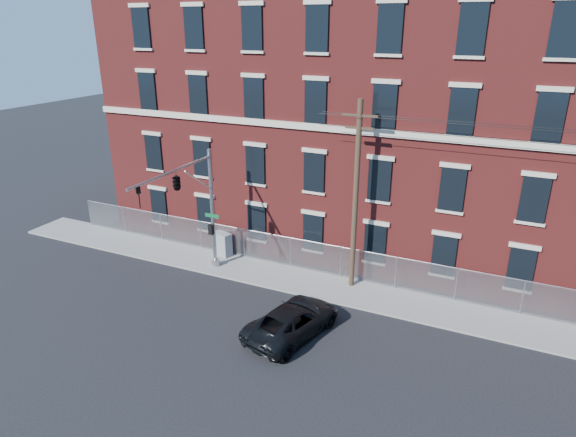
# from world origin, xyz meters

# --- Properties ---
(ground) EXTENTS (140.00, 140.00, 0.00)m
(ground) POSITION_xyz_m (0.00, 0.00, 0.00)
(ground) COLOR black
(ground) RESTS_ON ground
(sidewalk) EXTENTS (65.00, 3.00, 0.12)m
(sidewalk) POSITION_xyz_m (12.00, 5.00, 0.06)
(sidewalk) COLOR gray
(sidewalk) RESTS_ON ground
(chain_link_fence) EXTENTS (59.06, 0.06, 1.85)m
(chain_link_fence) POSITION_xyz_m (12.00, 6.30, 1.06)
(chain_link_fence) COLOR #A5A8AD
(chain_link_fence) RESTS_ON ground
(traffic_signal_mast) EXTENTS (0.90, 6.75, 7.00)m
(traffic_signal_mast) POSITION_xyz_m (-6.00, 2.18, 5.39)
(traffic_signal_mast) COLOR #9EA0A5
(traffic_signal_mast) RESTS_ON ground
(utility_pole_near) EXTENTS (1.80, 0.28, 10.00)m
(utility_pole_near) POSITION_xyz_m (2.00, 5.60, 5.34)
(utility_pole_near) COLOR #443222
(utility_pole_near) RESTS_ON ground
(pickup_truck) EXTENTS (3.57, 5.57, 1.43)m
(pickup_truck) POSITION_xyz_m (0.91, 0.19, 0.71)
(pickup_truck) COLOR black
(pickup_truck) RESTS_ON ground
(utility_cabinet) EXTENTS (1.27, 0.92, 1.44)m
(utility_cabinet) POSITION_xyz_m (-6.39, 6.00, 0.84)
(utility_cabinet) COLOR gray
(utility_cabinet) RESTS_ON sidewalk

